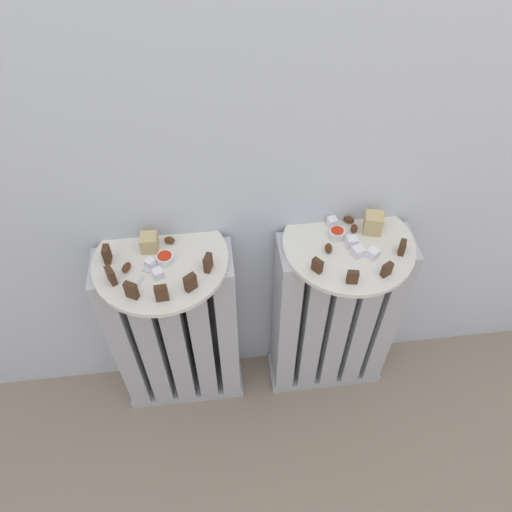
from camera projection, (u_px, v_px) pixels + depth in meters
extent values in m
plane|color=gray|center=(267.00, 466.00, 1.41)|extent=(6.00, 6.00, 0.00)
cube|color=#B2B2B7|center=(188.00, 382.00, 1.57)|extent=(0.34, 0.13, 0.03)
cube|color=#B2B2B7|center=(125.00, 335.00, 1.33)|extent=(0.05, 0.13, 0.57)
cube|color=#B2B2B7|center=(151.00, 333.00, 1.34)|extent=(0.05, 0.13, 0.57)
cube|color=#B2B2B7|center=(176.00, 330.00, 1.34)|extent=(0.05, 0.13, 0.57)
cube|color=#B2B2B7|center=(202.00, 328.00, 1.35)|extent=(0.05, 0.13, 0.57)
cube|color=#B2B2B7|center=(227.00, 325.00, 1.35)|extent=(0.05, 0.13, 0.57)
cube|color=#B2B2B7|center=(323.00, 368.00, 1.60)|extent=(0.34, 0.13, 0.03)
cube|color=#B2B2B7|center=(285.00, 320.00, 1.37)|extent=(0.05, 0.13, 0.57)
cube|color=#B2B2B7|center=(310.00, 317.00, 1.37)|extent=(0.05, 0.13, 0.57)
cube|color=#B2B2B7|center=(334.00, 315.00, 1.38)|extent=(0.05, 0.13, 0.57)
cube|color=#B2B2B7|center=(358.00, 312.00, 1.38)|extent=(0.05, 0.13, 0.57)
cube|color=#B2B2B7|center=(382.00, 310.00, 1.39)|extent=(0.05, 0.13, 0.57)
cylinder|color=silver|center=(161.00, 260.00, 1.12)|extent=(0.31, 0.31, 0.01)
cylinder|color=silver|center=(348.00, 244.00, 1.16)|extent=(0.31, 0.31, 0.01)
cube|color=#472B19|center=(107.00, 254.00, 1.10)|extent=(0.01, 0.03, 0.04)
cube|color=#472B19|center=(111.00, 276.00, 1.06)|extent=(0.02, 0.03, 0.04)
cube|color=#472B19|center=(131.00, 290.00, 1.03)|extent=(0.03, 0.02, 0.04)
cube|color=#472B19|center=(161.00, 293.00, 1.03)|extent=(0.03, 0.01, 0.04)
cube|color=#472B19|center=(190.00, 282.00, 1.05)|extent=(0.03, 0.03, 0.04)
cube|color=#472B19|center=(208.00, 263.00, 1.08)|extent=(0.02, 0.03, 0.04)
cube|color=tan|center=(149.00, 242.00, 1.13)|extent=(0.04, 0.04, 0.04)
cube|color=white|center=(150.00, 263.00, 1.10)|extent=(0.03, 0.03, 0.02)
cube|color=white|center=(158.00, 274.00, 1.08)|extent=(0.03, 0.03, 0.02)
ellipsoid|color=#4C2814|center=(169.00, 240.00, 1.15)|extent=(0.03, 0.02, 0.02)
ellipsoid|color=#4C2814|center=(126.00, 267.00, 1.09)|extent=(0.03, 0.03, 0.01)
cylinder|color=white|center=(165.00, 259.00, 1.11)|extent=(0.04, 0.04, 0.02)
cylinder|color=red|center=(165.00, 257.00, 1.10)|extent=(0.03, 0.03, 0.01)
cube|color=#472B19|center=(317.00, 266.00, 1.08)|extent=(0.03, 0.03, 0.03)
cube|color=#472B19|center=(353.00, 277.00, 1.06)|extent=(0.03, 0.02, 0.03)
cube|color=#472B19|center=(387.00, 270.00, 1.08)|extent=(0.03, 0.02, 0.03)
cube|color=#472B19|center=(402.00, 247.00, 1.12)|extent=(0.02, 0.03, 0.03)
cube|color=tan|center=(373.00, 223.00, 1.16)|extent=(0.05, 0.05, 0.05)
cube|color=white|center=(373.00, 253.00, 1.11)|extent=(0.03, 0.03, 0.02)
cube|color=white|center=(332.00, 222.00, 1.18)|extent=(0.03, 0.03, 0.02)
cube|color=white|center=(352.00, 242.00, 1.14)|extent=(0.02, 0.02, 0.02)
cube|color=white|center=(358.00, 252.00, 1.12)|extent=(0.03, 0.03, 0.02)
ellipsoid|color=#4C2814|center=(326.00, 214.00, 1.21)|extent=(0.03, 0.03, 0.01)
ellipsoid|color=#4C2814|center=(329.00, 248.00, 1.13)|extent=(0.02, 0.03, 0.02)
ellipsoid|color=#4C2814|center=(349.00, 220.00, 1.19)|extent=(0.03, 0.03, 0.02)
ellipsoid|color=#4C2814|center=(354.00, 229.00, 1.17)|extent=(0.02, 0.03, 0.02)
cylinder|color=white|center=(337.00, 234.00, 1.16)|extent=(0.04, 0.04, 0.02)
cylinder|color=red|center=(337.00, 232.00, 1.15)|extent=(0.03, 0.03, 0.01)
cube|color=silver|center=(137.00, 285.00, 1.07)|extent=(0.03, 0.05, 0.00)
cube|color=silver|center=(147.00, 268.00, 1.10)|extent=(0.03, 0.03, 0.00)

